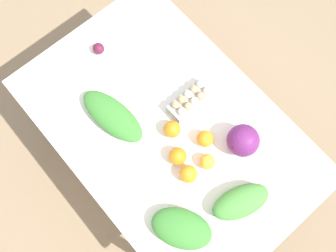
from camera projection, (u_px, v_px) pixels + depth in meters
ground_plane at (168, 159)px, 2.45m from camera, size 8.00×8.00×0.00m
dining_table at (168, 132)px, 1.85m from camera, size 1.43×0.93×0.71m
cabbage_purple at (243, 140)px, 1.67m from camera, size 0.15×0.15×0.15m
egg_carton at (191, 100)px, 1.77m from camera, size 0.10×0.23×0.09m
greens_bunch_kale at (241, 202)px, 1.62m from camera, size 0.21×0.29×0.10m
greens_bunch_scallion at (112, 116)px, 1.74m from camera, size 0.37×0.20×0.08m
greens_bunch_beet_tops at (181, 228)px, 1.59m from camera, size 0.31×0.28×0.09m
beet_root at (98, 49)px, 1.86m from camera, size 0.06×0.06×0.06m
orange_0 at (205, 139)px, 1.71m from camera, size 0.08×0.08×0.08m
orange_1 at (178, 156)px, 1.69m from camera, size 0.08×0.08×0.08m
orange_2 at (207, 162)px, 1.68m from camera, size 0.07×0.07×0.07m
orange_3 at (188, 174)px, 1.66m from camera, size 0.08×0.08×0.08m
orange_4 at (172, 129)px, 1.72m from camera, size 0.08×0.08×0.08m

